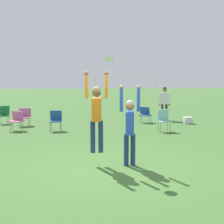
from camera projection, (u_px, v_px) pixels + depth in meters
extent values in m
plane|color=#3D662D|center=(110.00, 168.00, 7.53)|extent=(120.00, 120.00, 0.00)
cylinder|color=navy|center=(93.00, 137.00, 7.69)|extent=(0.12, 0.12, 0.79)
cylinder|color=navy|center=(101.00, 137.00, 7.71)|extent=(0.12, 0.12, 0.79)
cube|color=orange|center=(97.00, 109.00, 7.63)|extent=(0.26, 0.46, 0.56)
sphere|color=brown|center=(97.00, 93.00, 7.58)|extent=(0.21, 0.21, 0.21)
sphere|color=olive|center=(97.00, 90.00, 7.58)|extent=(0.18, 0.18, 0.18)
cylinder|color=orange|center=(87.00, 86.00, 7.54)|extent=(0.08, 0.08, 0.59)
sphere|color=brown|center=(86.00, 73.00, 7.51)|extent=(0.10, 0.10, 0.10)
cylinder|color=orange|center=(106.00, 86.00, 7.59)|extent=(0.08, 0.08, 0.59)
sphere|color=brown|center=(106.00, 74.00, 7.56)|extent=(0.10, 0.10, 0.10)
cylinder|color=navy|center=(126.00, 150.00, 7.69)|extent=(0.12, 0.12, 0.79)
cylinder|color=navy|center=(133.00, 150.00, 7.70)|extent=(0.12, 0.12, 0.79)
cube|color=blue|center=(130.00, 123.00, 7.62)|extent=(0.25, 0.39, 0.56)
sphere|color=#9E704C|center=(130.00, 106.00, 7.58)|extent=(0.21, 0.21, 0.21)
sphere|color=#B7B2AD|center=(130.00, 104.00, 7.57)|extent=(0.18, 0.18, 0.18)
cylinder|color=blue|center=(121.00, 100.00, 7.54)|extent=(0.08, 0.08, 0.59)
sphere|color=#9E704C|center=(121.00, 87.00, 7.51)|extent=(0.10, 0.10, 0.10)
cylinder|color=blue|center=(138.00, 99.00, 7.58)|extent=(0.08, 0.08, 0.59)
sphere|color=#9E704C|center=(138.00, 87.00, 7.55)|extent=(0.10, 0.10, 0.10)
cylinder|color=white|center=(109.00, 59.00, 7.57)|extent=(0.23, 0.22, 0.09)
cylinder|color=gray|center=(50.00, 127.00, 12.52)|extent=(0.02, 0.02, 0.42)
cylinder|color=gray|center=(60.00, 127.00, 12.56)|extent=(0.02, 0.02, 0.42)
cylinder|color=gray|center=(51.00, 125.00, 12.92)|extent=(0.02, 0.02, 0.42)
cylinder|color=gray|center=(61.00, 125.00, 12.96)|extent=(0.02, 0.02, 0.42)
cube|color=#235193|center=(56.00, 121.00, 12.72)|extent=(0.48, 0.48, 0.04)
cube|color=#235193|center=(56.00, 115.00, 12.91)|extent=(0.48, 0.11, 0.41)
cylinder|color=gray|center=(161.00, 127.00, 12.38)|extent=(0.02, 0.02, 0.44)
cylinder|color=gray|center=(170.00, 127.00, 12.42)|extent=(0.02, 0.02, 0.44)
cylinder|color=gray|center=(158.00, 126.00, 12.76)|extent=(0.02, 0.02, 0.44)
cylinder|color=gray|center=(167.00, 126.00, 12.80)|extent=(0.02, 0.02, 0.44)
cube|color=#8CC6C1|center=(164.00, 121.00, 12.57)|extent=(0.50, 0.50, 0.04)
cube|color=#8CC6C1|center=(163.00, 115.00, 12.75)|extent=(0.46, 0.17, 0.46)
cylinder|color=gray|center=(10.00, 127.00, 12.56)|extent=(0.02, 0.02, 0.42)
cylinder|color=gray|center=(21.00, 127.00, 12.61)|extent=(0.02, 0.02, 0.42)
cylinder|color=gray|center=(13.00, 125.00, 12.99)|extent=(0.02, 0.02, 0.42)
cylinder|color=gray|center=(23.00, 125.00, 13.03)|extent=(0.02, 0.02, 0.42)
cube|color=#C666A3|center=(17.00, 121.00, 12.78)|extent=(0.67, 0.67, 0.04)
cube|color=#C666A3|center=(18.00, 116.00, 12.99)|extent=(0.50, 0.30, 0.38)
cylinder|color=gray|center=(142.00, 119.00, 14.92)|extent=(0.02, 0.02, 0.38)
cylinder|color=gray|center=(151.00, 119.00, 14.96)|extent=(0.02, 0.02, 0.38)
cylinder|color=gray|center=(141.00, 118.00, 15.34)|extent=(0.02, 0.02, 0.38)
cylinder|color=gray|center=(149.00, 118.00, 15.38)|extent=(0.02, 0.02, 0.38)
cube|color=#235193|center=(146.00, 115.00, 15.13)|extent=(0.70, 0.70, 0.04)
cube|color=#235193|center=(145.00, 111.00, 15.34)|extent=(0.46, 0.37, 0.37)
cylinder|color=gray|center=(7.00, 120.00, 14.59)|extent=(0.02, 0.02, 0.41)
cylinder|color=gray|center=(1.00, 119.00, 14.93)|extent=(0.02, 0.02, 0.41)
cylinder|color=gray|center=(9.00, 119.00, 14.96)|extent=(0.02, 0.02, 0.41)
cube|color=#1E753D|center=(4.00, 116.00, 14.74)|extent=(0.61, 0.61, 0.04)
cube|color=#1E753D|center=(5.00, 110.00, 14.92)|extent=(0.45, 0.31, 0.44)
cylinder|color=gray|center=(18.00, 122.00, 13.83)|extent=(0.02, 0.02, 0.41)
cylinder|color=gray|center=(28.00, 122.00, 13.87)|extent=(0.02, 0.02, 0.41)
cylinder|color=gray|center=(20.00, 121.00, 14.27)|extent=(0.02, 0.02, 0.41)
cylinder|color=gray|center=(30.00, 121.00, 14.31)|extent=(0.02, 0.02, 0.41)
cube|color=#C666A3|center=(24.00, 118.00, 14.05)|extent=(0.64, 0.64, 0.04)
cube|color=#C666A3|center=(25.00, 112.00, 14.27)|extent=(0.54, 0.23, 0.39)
cylinder|color=#2D2D38|center=(162.00, 112.00, 16.13)|extent=(0.12, 0.12, 0.83)
cylinder|color=#2D2D38|center=(166.00, 112.00, 16.15)|extent=(0.12, 0.12, 0.83)
cube|color=white|center=(165.00, 98.00, 16.06)|extent=(0.52, 0.37, 0.59)
sphere|color=#9E704C|center=(165.00, 90.00, 16.02)|extent=(0.22, 0.22, 0.22)
sphere|color=black|center=(165.00, 89.00, 16.01)|extent=(0.19, 0.19, 0.19)
cylinder|color=white|center=(160.00, 99.00, 16.04)|extent=(0.08, 0.08, 0.62)
sphere|color=#9E704C|center=(159.00, 105.00, 16.07)|extent=(0.10, 0.10, 0.10)
cylinder|color=white|center=(169.00, 99.00, 16.09)|extent=(0.08, 0.08, 0.62)
sphere|color=#9E704C|center=(169.00, 105.00, 16.12)|extent=(0.10, 0.10, 0.10)
cube|color=white|center=(188.00, 121.00, 14.88)|extent=(0.41, 0.32, 0.29)
cube|color=silver|center=(188.00, 117.00, 14.86)|extent=(0.42, 0.33, 0.02)
cylinder|color=white|center=(96.00, 87.00, 35.39)|extent=(0.10, 0.10, 2.30)
cylinder|color=white|center=(156.00, 87.00, 36.07)|extent=(0.10, 0.10, 2.30)
cylinder|color=white|center=(126.00, 77.00, 35.61)|extent=(7.00, 0.10, 0.10)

